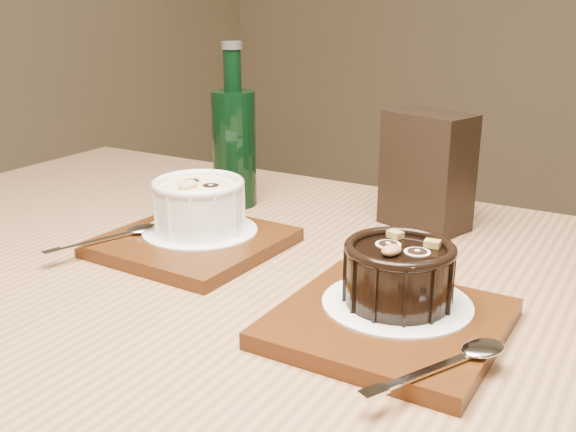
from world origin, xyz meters
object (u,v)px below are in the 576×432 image
tray_left (193,242)px  condiment_stand (427,171)px  ramekin_white (199,203)px  green_bottle (234,144)px  table (261,374)px  ramekin_dark (399,271)px  tray_right (388,323)px

tray_left → condiment_stand: 0.29m
tray_left → ramekin_white: 0.05m
ramekin_white → green_bottle: size_ratio=0.48×
condiment_stand → table: bearing=-102.8°
tray_left → condiment_stand: condiment_stand is taller
ramekin_dark → tray_left: bearing=178.8°
tray_right → condiment_stand: 0.29m
table → green_bottle: (-0.19, 0.21, 0.17)m
table → ramekin_white: size_ratio=11.86×
ramekin_white → condiment_stand: condiment_stand is taller
tray_right → condiment_stand: condiment_stand is taller
table → tray_left: bearing=157.2°
tray_left → green_bottle: 0.19m
tray_right → green_bottle: bearing=145.8°
ramekin_dark → condiment_stand: 0.26m
tray_left → green_bottle: green_bottle is taller
table → condiment_stand: condiment_stand is taller
table → condiment_stand: (0.06, 0.26, 0.16)m
ramekin_white → tray_right: 0.28m
ramekin_white → ramekin_dark: (0.27, -0.05, -0.00)m
ramekin_dark → green_bottle: 0.38m
table → tray_right: tray_right is taller
table → tray_right: bearing=-3.0°
tray_left → tray_right: size_ratio=1.00×
ramekin_dark → condiment_stand: bearing=113.5°
tray_left → condiment_stand: bearing=48.3°
table → tray_left: (-0.13, 0.05, 0.10)m
tray_left → ramekin_dark: (0.26, -0.04, 0.04)m
tray_right → tray_left: bearing=167.1°
table → ramekin_dark: ramekin_dark is taller
tray_left → green_bottle: bearing=110.9°
tray_right → ramekin_dark: (-0.00, 0.02, 0.04)m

